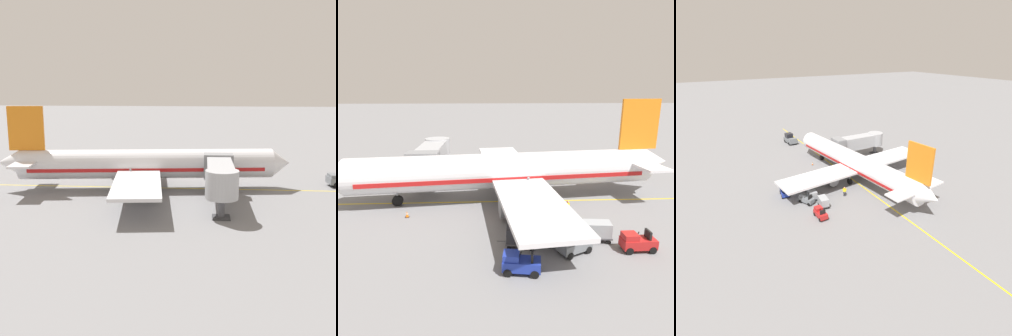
{
  "view_description": "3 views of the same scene",
  "coord_description": "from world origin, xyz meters",
  "views": [
    {
      "loc": [
        53.1,
        6.27,
        13.37
      ],
      "look_at": [
        -0.41,
        2.03,
        2.58
      ],
      "focal_mm": 45.13,
      "sensor_mm": 36.0,
      "label": 1
    },
    {
      "loc": [
        -30.9,
        0.81,
        11.89
      ],
      "look_at": [
        2.06,
        -0.74,
        3.16
      ],
      "focal_mm": 32.93,
      "sensor_mm": 36.0,
      "label": 2
    },
    {
      "loc": [
        -24.45,
        -41.17,
        22.51
      ],
      "look_at": [
        -1.89,
        -1.47,
        2.78
      ],
      "focal_mm": 29.45,
      "sensor_mm": 36.0,
      "label": 3
    }
  ],
  "objects": [
    {
      "name": "baggage_tug_trailing",
      "position": [
        -10.81,
        -5.1,
        0.71
      ],
      "size": [
        2.19,
        2.77,
        1.62
      ],
      "color": "slate",
      "rests_on": "ground"
    },
    {
      "name": "ground_crew_loader",
      "position": [
        -4.27,
        -2.5,
        0.95
      ],
      "size": [
        0.57,
        0.58,
        1.69
      ],
      "color": "#232328",
      "rests_on": "ground"
    },
    {
      "name": "parked_airliner",
      "position": [
        0.62,
        -0.85,
        3.19
      ],
      "size": [
        30.4,
        37.34,
        10.63
      ],
      "color": "silver",
      "rests_on": "ground"
    },
    {
      "name": "baggage_cart_front",
      "position": [
        -9.66,
        -1.28,
        0.95
      ],
      "size": [
        1.53,
        2.96,
        1.58
      ],
      "color": "#4C4C51",
      "rests_on": "ground"
    },
    {
      "name": "ground_crew_wing_walker",
      "position": [
        -4.46,
        -6.17,
        0.95
      ],
      "size": [
        0.65,
        0.47,
        1.69
      ],
      "color": "#232328",
      "rests_on": "ground"
    },
    {
      "name": "baggage_cart_third_in_train",
      "position": [
        -8.96,
        -7.44,
        0.95
      ],
      "size": [
        1.53,
        2.96,
        1.58
      ],
      "color": "#4C4C51",
      "rests_on": "ground"
    },
    {
      "name": "baggage_tug_lead",
      "position": [
        -10.64,
        -9.92,
        0.71
      ],
      "size": [
        1.33,
        2.53,
        1.62
      ],
      "color": "#B21E1E",
      "rests_on": "ground"
    },
    {
      "name": "baggage_cart_second_in_train",
      "position": [
        -9.53,
        -4.4,
        0.95
      ],
      "size": [
        1.53,
        2.96,
        1.58
      ],
      "color": "#4C4C51",
      "rests_on": "ground"
    },
    {
      "name": "jet_bridge",
      "position": [
        7.45,
        8.4,
        3.45
      ],
      "size": [
        12.28,
        3.5,
        4.98
      ],
      "color": "#A8AAAF",
      "rests_on": "ground"
    },
    {
      "name": "safety_cone_nose_left",
      "position": [
        -3.68,
        8.84,
        0.29
      ],
      "size": [
        0.36,
        0.36,
        0.59
      ],
      "color": "black",
      "rests_on": "ground"
    },
    {
      "name": "gate_lead_in_line",
      "position": [
        0.0,
        0.0,
        0.0
      ],
      "size": [
        0.24,
        80.0,
        0.01
      ],
      "primitive_type": "cube",
      "color": "gold",
      "rests_on": "ground"
    },
    {
      "name": "baggage_tug_spare",
      "position": [
        -13.06,
        -0.96,
        0.71
      ],
      "size": [
        1.6,
        2.65,
        1.62
      ],
      "color": "#1E339E",
      "rests_on": "ground"
    },
    {
      "name": "ground_plane",
      "position": [
        0.0,
        0.0,
        0.0
      ],
      "size": [
        400.0,
        400.0,
        0.0
      ],
      "primitive_type": "plane",
      "color": "slate"
    }
  ]
}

